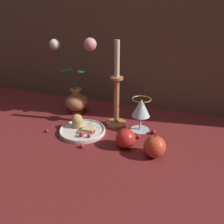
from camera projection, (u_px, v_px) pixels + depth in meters
The scene contains 12 objects.
ground_plane at pixel (96, 132), 0.91m from camera, with size 2.40×2.40×0.00m, color maroon.
vase at pixel (76, 91), 1.04m from camera, with size 0.24×0.11×0.36m.
plate_with_pastries at pixel (82, 128), 0.90m from camera, with size 0.19×0.19×0.07m.
wine_glass at pixel (141, 109), 0.88m from camera, with size 0.08×0.08×0.14m.
candlestick at pixel (117, 96), 0.92m from camera, with size 0.09×0.09×0.37m.
apple_beside_vase at pixel (155, 147), 0.74m from camera, with size 0.08×0.08×0.09m.
apple_near_glass at pixel (125, 138), 0.79m from camera, with size 0.07×0.07×0.09m.
berry_near_plate at pixel (153, 132), 0.89m from camera, with size 0.02×0.02×0.02m, color #AD192D.
berry_front_center at pixel (83, 146), 0.79m from camera, with size 0.02×0.02×0.02m, color #AD192D.
berry_by_glass_stem at pixel (138, 137), 0.86m from camera, with size 0.02×0.02×0.02m, color #AD192D.
berry_under_candlestick at pixel (47, 131), 0.90m from camera, with size 0.01×0.01×0.01m, color #AD192D.
berry_far_right at pixel (130, 136), 0.86m from camera, with size 0.02×0.02×0.02m, color #AD192D.
Camera 1 is at (0.34, -0.72, 0.45)m, focal length 35.00 mm.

